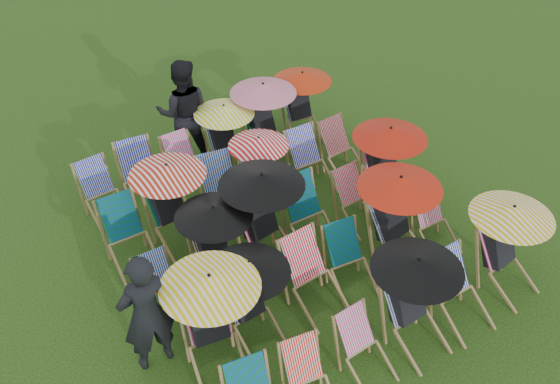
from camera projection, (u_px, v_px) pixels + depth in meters
ground at (289, 251)px, 9.45m from camera, size 100.00×100.00×0.00m
deckchair_1 at (310, 382)px, 7.19m from camera, size 0.67×0.84×0.82m
deckchair_2 at (366, 349)px, 7.54m from camera, size 0.56×0.77×0.82m
deckchair_3 at (416, 302)px, 7.73m from camera, size 1.14×1.20×1.36m
deckchair_4 at (462, 293)px, 8.16m from camera, size 0.64×0.89×0.96m
deckchair_5 at (508, 247)px, 8.51m from camera, size 1.13×1.21×1.34m
deckchair_6 at (212, 322)px, 7.44m from camera, size 1.20×1.28×1.43m
deckchair_7 at (252, 301)px, 7.83m from camera, size 1.04×1.09×1.23m
deckchair_8 at (315, 278)px, 8.34m from camera, size 0.70×0.96×1.01m
deckchair_9 at (351, 262)px, 8.64m from camera, size 0.71×0.90×0.90m
deckchair_10 at (400, 219)px, 8.89m from camera, size 1.20×1.30×1.42m
deckchair_11 at (436, 223)px, 9.32m from camera, size 0.62×0.82×0.84m
deckchair_12 at (162, 290)px, 8.29m from camera, size 0.57×0.77×0.81m
deckchair_13 at (217, 245)px, 8.59m from camera, size 1.07×1.11×1.27m
deckchair_14 at (265, 217)px, 8.90m from camera, size 1.23×1.31×1.45m
deckchair_15 at (310, 216)px, 9.33m from camera, size 0.71×0.96×1.01m
deckchair_16 at (358, 200)px, 9.73m from camera, size 0.58×0.81×0.86m
deckchair_17 at (388, 167)px, 9.89m from camera, size 1.17×1.24×1.39m
deckchair_18 at (129, 236)px, 9.00m from camera, size 0.67×0.91×0.97m
deckchair_19 at (172, 204)px, 9.22m from camera, size 1.14×1.20×1.35m
deckchair_20 at (224, 192)px, 9.77m from camera, size 0.81×1.02×1.00m
deckchair_21 at (259, 169)px, 10.06m from camera, size 0.97×1.04×1.16m
deckchair_22 at (311, 162)px, 10.43m from camera, size 0.68×0.91×0.96m
deckchair_23 at (343, 150)px, 10.74m from camera, size 0.65×0.88×0.91m
deckchair_24 at (102, 193)px, 9.85m from camera, size 0.63×0.84×0.89m
deckchair_25 at (142, 177)px, 10.09m from camera, size 0.76×0.98×0.98m
deckchair_26 at (186, 165)px, 10.44m from camera, size 0.59×0.82×0.88m
deckchair_27 at (226, 138)px, 10.70m from camera, size 1.03×1.08×1.23m
deckchair_28 at (266, 120)px, 11.00m from camera, size 1.17×1.25×1.38m
deckchair_29 at (302, 104)px, 11.51m from camera, size 1.07×1.13×1.27m
person_left at (146, 313)px, 7.35m from camera, size 0.67×0.45×1.80m
person_rear at (184, 112)px, 10.73m from camera, size 1.18×1.09×1.94m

